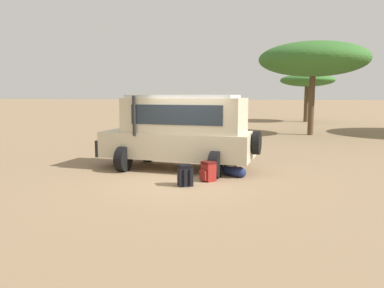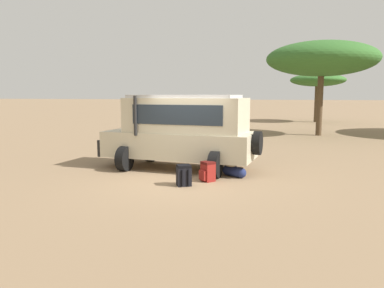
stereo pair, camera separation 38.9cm
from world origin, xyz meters
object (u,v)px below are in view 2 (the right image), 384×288
object	(u,v)px
safari_vehicle	(182,130)
backpack_cluster_center	(208,172)
duffel_bag_low_black_case	(234,171)
backpack_beside_front_wheel	(184,175)
acacia_tree_left_mid	(318,81)
acacia_tree_far_left	(322,59)

from	to	relation	value
safari_vehicle	backpack_cluster_center	world-z (taller)	safari_vehicle
safari_vehicle	duffel_bag_low_black_case	distance (m)	2.28
backpack_beside_front_wheel	safari_vehicle	bearing A→B (deg)	107.12
backpack_beside_front_wheel	acacia_tree_left_mid	distance (m)	26.22
acacia_tree_far_left	acacia_tree_left_mid	xyz separation A→B (m)	(0.53, 11.44, -0.86)
backpack_beside_front_wheel	duffel_bag_low_black_case	size ratio (longest dim) A/B	0.74
backpack_cluster_center	acacia_tree_far_left	size ratio (longest dim) A/B	0.09
backpack_cluster_center	acacia_tree_far_left	bearing A→B (deg)	73.93
backpack_beside_front_wheel	acacia_tree_far_left	size ratio (longest dim) A/B	0.09
safari_vehicle	acacia_tree_left_mid	world-z (taller)	acacia_tree_left_mid
safari_vehicle	duffel_bag_low_black_case	size ratio (longest dim) A/B	7.00
duffel_bag_low_black_case	safari_vehicle	bearing A→B (deg)	157.84
safari_vehicle	backpack_cluster_center	xyz separation A→B (m)	(1.20, -1.54, -1.02)
backpack_cluster_center	acacia_tree_left_mid	world-z (taller)	acacia_tree_left_mid
acacia_tree_far_left	duffel_bag_low_black_case	bearing A→B (deg)	-104.34
duffel_bag_low_black_case	acacia_tree_far_left	bearing A→B (deg)	75.66
backpack_cluster_center	safari_vehicle	bearing A→B (deg)	127.77
safari_vehicle	backpack_cluster_center	distance (m)	2.20
backpack_cluster_center	acacia_tree_far_left	distance (m)	14.59
backpack_beside_front_wheel	acacia_tree_far_left	distance (m)	15.36
acacia_tree_left_mid	safari_vehicle	bearing A→B (deg)	-103.49
safari_vehicle	backpack_beside_front_wheel	world-z (taller)	safari_vehicle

